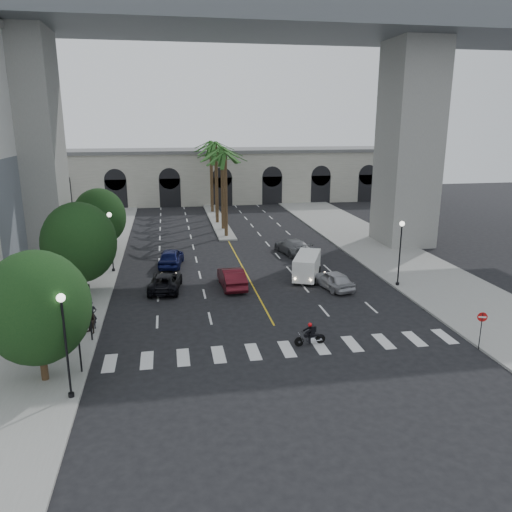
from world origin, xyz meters
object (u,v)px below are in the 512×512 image
at_px(pedestrian_b, 90,321).
at_px(cargo_van, 307,265).
at_px(car_b, 232,278).
at_px(do_not_enter_sign, 482,323).
at_px(lamp_post_right, 400,248).
at_px(car_e, 171,257).
at_px(car_c, 165,281).
at_px(car_d, 293,246).
at_px(traffic_signal_near, 78,330).
at_px(car_a, 333,280).
at_px(traffic_signal_far, 89,303).
at_px(lamp_post_left_far, 111,237).
at_px(pedestrian_a, 92,315).
at_px(lamp_post_left_near, 65,337).
at_px(motorcycle_rider, 311,335).

bearing_deg(pedestrian_b, cargo_van, 66.77).
bearing_deg(car_b, do_not_enter_sign, 129.94).
distance_m(lamp_post_right, car_e, 20.15).
xyz_separation_m(car_b, car_c, (-5.21, 0.25, -0.12)).
height_order(car_d, car_e, car_e).
distance_m(traffic_signal_near, car_a, 20.69).
height_order(traffic_signal_far, car_b, traffic_signal_far).
distance_m(traffic_signal_near, traffic_signal_far, 4.00).
height_order(car_d, do_not_enter_sign, do_not_enter_sign).
relative_size(lamp_post_left_far, cargo_van, 1.04).
distance_m(lamp_post_left_far, cargo_van, 16.99).
distance_m(car_b, pedestrian_b, 12.47).
relative_size(car_a, car_b, 0.88).
xyz_separation_m(traffic_signal_far, pedestrian_a, (-0.20, 1.79, -1.45)).
relative_size(pedestrian_b, do_not_enter_sign, 0.72).
bearing_deg(do_not_enter_sign, car_e, 148.41).
bearing_deg(lamp_post_left_near, car_c, 73.82).
xyz_separation_m(traffic_signal_near, traffic_signal_far, (0.00, 4.00, 0.00)).
relative_size(motorcycle_rider, do_not_enter_sign, 0.84).
relative_size(car_e, pedestrian_b, 2.94).
xyz_separation_m(lamp_post_left_far, traffic_signal_near, (0.10, -18.50, -0.71)).
relative_size(lamp_post_left_far, car_b, 1.09).
height_order(traffic_signal_near, car_c, traffic_signal_near).
bearing_deg(car_d, motorcycle_rider, 67.11).
xyz_separation_m(traffic_signal_near, cargo_van, (16.12, 13.88, -1.37)).
xyz_separation_m(lamp_post_left_near, lamp_post_left_far, (0.00, 21.00, 0.00)).
distance_m(traffic_signal_far, car_c, 10.16).
distance_m(motorcycle_rider, cargo_van, 12.97).
xyz_separation_m(car_c, cargo_van, (11.72, 0.90, 0.45)).
distance_m(lamp_post_left_near, motorcycle_rider, 13.74).
relative_size(lamp_post_left_near, lamp_post_right, 1.00).
height_order(car_b, pedestrian_b, pedestrian_b).
relative_size(lamp_post_right, pedestrian_b, 3.23).
relative_size(traffic_signal_far, motorcycle_rider, 1.88).
distance_m(traffic_signal_near, car_e, 20.35).
height_order(car_b, car_c, car_b).
bearing_deg(pedestrian_b, motorcycle_rider, 22.51).
bearing_deg(pedestrian_a, pedestrian_b, -101.96).
bearing_deg(car_b, car_e, -58.71).
distance_m(lamp_post_left_far, car_a, 19.25).
bearing_deg(car_e, pedestrian_b, 79.30).
bearing_deg(lamp_post_left_near, traffic_signal_near, 87.71).
relative_size(lamp_post_left_near, car_b, 1.09).
height_order(traffic_signal_near, pedestrian_b, traffic_signal_near).
xyz_separation_m(lamp_post_left_near, car_d, (17.04, 24.47, -2.45)).
xyz_separation_m(lamp_post_left_far, car_c, (4.49, -5.52, -2.53)).
relative_size(lamp_post_left_far, lamp_post_right, 1.00).
distance_m(car_e, cargo_van, 12.61).
distance_m(car_c, car_e, 6.72).
bearing_deg(car_a, cargo_van, -79.47).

